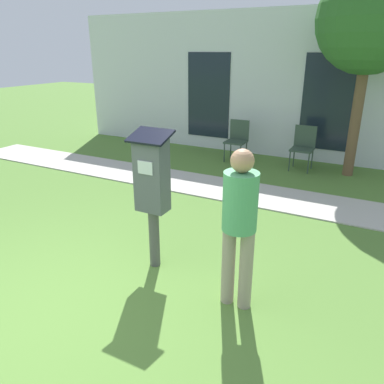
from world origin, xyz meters
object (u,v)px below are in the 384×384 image
at_px(person_standing, 239,219).
at_px(outdoor_chair_left, 237,137).
at_px(parking_meter, 152,183).
at_px(outdoor_chair_middle, 303,144).

xyz_separation_m(person_standing, outdoor_chair_left, (-1.85, 4.83, -0.40)).
distance_m(person_standing, outdoor_chair_left, 5.19).
relative_size(parking_meter, person_standing, 1.01).
distance_m(person_standing, outdoor_chair_middle, 4.86).
height_order(person_standing, outdoor_chair_middle, person_standing).
bearing_deg(person_standing, outdoor_chair_middle, 100.91).
height_order(outdoor_chair_left, outdoor_chair_middle, same).
relative_size(person_standing, outdoor_chair_left, 1.76).
bearing_deg(outdoor_chair_middle, outdoor_chair_left, -178.83).
bearing_deg(person_standing, outdoor_chair_left, 117.14).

